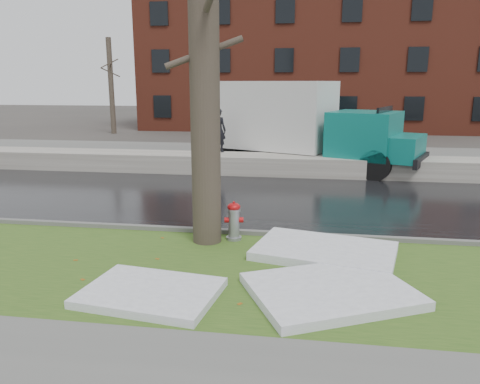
# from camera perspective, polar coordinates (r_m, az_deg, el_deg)

# --- Properties ---
(ground) EXTENTS (120.00, 120.00, 0.00)m
(ground) POSITION_cam_1_polar(r_m,az_deg,el_deg) (10.23, -1.93, -7.04)
(ground) COLOR #47423D
(ground) RESTS_ON ground
(verge) EXTENTS (60.00, 4.50, 0.04)m
(verge) POSITION_cam_1_polar(r_m,az_deg,el_deg) (9.09, -3.38, -9.62)
(verge) COLOR #2F501A
(verge) RESTS_ON ground
(road) EXTENTS (60.00, 7.00, 0.03)m
(road) POSITION_cam_1_polar(r_m,az_deg,el_deg) (14.48, 1.31, -0.86)
(road) COLOR black
(road) RESTS_ON ground
(parking_lot) EXTENTS (60.00, 9.00, 0.03)m
(parking_lot) POSITION_cam_1_polar(r_m,az_deg,el_deg) (22.78, 4.04, 4.31)
(parking_lot) COLOR slate
(parking_lot) RESTS_ON ground
(curb) EXTENTS (60.00, 0.15, 0.14)m
(curb) POSITION_cam_1_polar(r_m,az_deg,el_deg) (11.14, -0.99, -4.94)
(curb) COLOR slate
(curb) RESTS_ON ground
(snowbank) EXTENTS (60.00, 1.60, 0.75)m
(snowbank) POSITION_cam_1_polar(r_m,az_deg,el_deg) (18.49, 2.97, 3.36)
(snowbank) COLOR #B4B0A5
(snowbank) RESTS_ON ground
(brick_building) EXTENTS (26.00, 12.00, 10.00)m
(brick_building) POSITION_cam_1_polar(r_m,az_deg,el_deg) (39.46, 9.24, 15.21)
(brick_building) COLOR maroon
(brick_building) RESTS_ON ground
(bg_tree_left) EXTENTS (1.40, 1.62, 6.50)m
(bg_tree_left) POSITION_cam_1_polar(r_m,az_deg,el_deg) (34.32, -15.44, 12.44)
(bg_tree_left) COLOR brown
(bg_tree_left) RESTS_ON ground
(bg_tree_center) EXTENTS (1.40, 1.62, 6.50)m
(bg_tree_center) POSITION_cam_1_polar(r_m,az_deg,el_deg) (36.27, -3.88, 12.90)
(bg_tree_center) COLOR brown
(bg_tree_center) RESTS_ON ground
(fire_hydrant) EXTENTS (0.44, 0.40, 0.90)m
(fire_hydrant) POSITION_cam_1_polar(r_m,az_deg,el_deg) (10.62, -0.75, -3.33)
(fire_hydrant) COLOR gray
(fire_hydrant) RESTS_ON verge
(tree) EXTENTS (1.61, 1.86, 7.98)m
(tree) POSITION_cam_1_polar(r_m,az_deg,el_deg) (10.10, -4.38, 16.12)
(tree) COLOR brown
(tree) RESTS_ON verge
(box_truck) EXTENTS (10.64, 5.76, 3.60)m
(box_truck) POSITION_cam_1_polar(r_m,az_deg,el_deg) (19.97, 6.11, 8.46)
(box_truck) COLOR black
(box_truck) RESTS_ON ground
(worker) EXTENTS (0.74, 0.58, 1.78)m
(worker) POSITION_cam_1_polar(r_m,az_deg,el_deg) (19.19, -2.64, 7.54)
(worker) COLOR black
(worker) RESTS_ON snowbank
(snow_patch_near) EXTENTS (3.21, 2.93, 0.16)m
(snow_patch_near) POSITION_cam_1_polar(r_m,az_deg,el_deg) (8.19, 10.99, -11.74)
(snow_patch_near) COLOR white
(snow_patch_near) RESTS_ON verge
(snow_patch_far) EXTENTS (2.40, 1.89, 0.14)m
(snow_patch_far) POSITION_cam_1_polar(r_m,az_deg,el_deg) (8.15, -10.84, -11.95)
(snow_patch_far) COLOR white
(snow_patch_far) RESTS_ON verge
(snow_patch_side) EXTENTS (3.14, 2.39, 0.18)m
(snow_patch_side) POSITION_cam_1_polar(r_m,az_deg,el_deg) (9.95, 10.30, -7.07)
(snow_patch_side) COLOR white
(snow_patch_side) RESTS_ON verge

